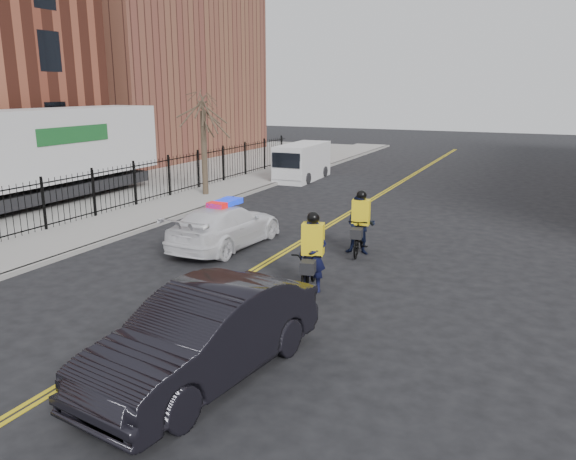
# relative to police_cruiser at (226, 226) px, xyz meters

# --- Properties ---
(ground) EXTENTS (120.00, 120.00, 0.00)m
(ground) POSITION_rel_police_cruiser_xyz_m (2.06, -2.73, -0.72)
(ground) COLOR black
(ground) RESTS_ON ground
(center_line_left) EXTENTS (0.10, 60.00, 0.01)m
(center_line_left) POSITION_rel_police_cruiser_xyz_m (1.98, 5.27, -0.71)
(center_line_left) COLOR gold
(center_line_left) RESTS_ON ground
(center_line_right) EXTENTS (0.10, 60.00, 0.01)m
(center_line_right) POSITION_rel_police_cruiser_xyz_m (2.14, 5.27, -0.71)
(center_line_right) COLOR gold
(center_line_right) RESTS_ON ground
(sidewalk) EXTENTS (3.00, 60.00, 0.15)m
(sidewalk) POSITION_rel_police_cruiser_xyz_m (-5.44, 5.27, -0.65)
(sidewalk) COLOR #999690
(sidewalk) RESTS_ON ground
(curb) EXTENTS (0.20, 60.00, 0.15)m
(curb) POSITION_rel_police_cruiser_xyz_m (-3.94, 5.27, -0.65)
(curb) COLOR #999690
(curb) RESTS_ON ground
(iron_fence) EXTENTS (0.12, 28.00, 2.00)m
(iron_fence) POSITION_rel_police_cruiser_xyz_m (-6.94, 5.27, 0.28)
(iron_fence) COLOR black
(iron_fence) RESTS_ON ground
(lot_pad) EXTENTS (18.00, 60.00, 0.02)m
(lot_pad) POSITION_rel_police_cruiser_xyz_m (-15.94, 5.27, -0.71)
(lot_pad) COLOR #999690
(lot_pad) RESTS_ON ground
(warehouse_far) EXTENTS (14.00, 18.00, 14.00)m
(warehouse_far) POSITION_rel_police_cruiser_xyz_m (-20.94, 21.27, 6.28)
(warehouse_far) COLOR brown
(warehouse_far) RESTS_ON ground
(street_tree) EXTENTS (3.20, 3.20, 4.80)m
(street_tree) POSITION_rel_police_cruiser_xyz_m (-5.54, 7.27, 2.81)
(street_tree) COLOR #34281F
(street_tree) RESTS_ON sidewalk
(police_cruiser) EXTENTS (2.15, 4.98, 1.59)m
(police_cruiser) POSITION_rel_police_cruiser_xyz_m (0.00, 0.00, 0.00)
(police_cruiser) COLOR white
(police_cruiser) RESTS_ON ground
(dark_sedan) EXTENTS (2.47, 5.36, 1.70)m
(dark_sedan) POSITION_rel_police_cruiser_xyz_m (4.25, -7.76, 0.13)
(dark_sedan) COLOR black
(dark_sedan) RESTS_ON ground
(cargo_van) EXTENTS (2.07, 5.00, 2.06)m
(cargo_van) POSITION_rel_police_cruiser_xyz_m (-3.43, 14.17, 0.29)
(cargo_van) COLOR silver
(cargo_van) RESTS_ON ground
(semi_trailer) EXTENTS (2.91, 13.78, 4.28)m
(semi_trailer) POSITION_rel_police_cruiser_xyz_m (-11.18, 2.22, 1.71)
(semi_trailer) COLOR silver
(semi_trailer) RESTS_ON ground
(cyclist_near) EXTENTS (1.24, 2.29, 2.13)m
(cyclist_near) POSITION_rel_police_cruiser_xyz_m (4.27, -2.70, 0.02)
(cyclist_near) COLOR black
(cyclist_near) RESTS_ON ground
(cyclist_far) EXTENTS (1.03, 2.13, 2.09)m
(cyclist_far) POSITION_rel_police_cruiser_xyz_m (4.35, 1.07, 0.10)
(cyclist_far) COLOR black
(cyclist_far) RESTS_ON ground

